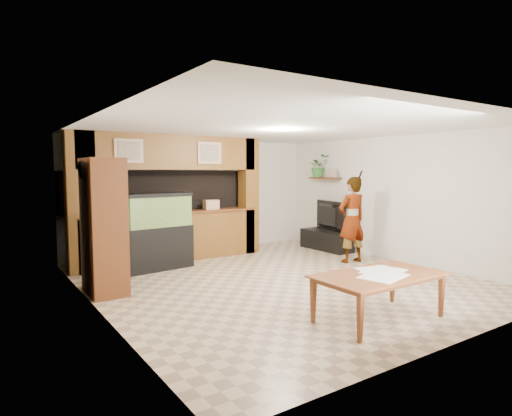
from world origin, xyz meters
TOP-DOWN VIEW (x-y plane):
  - floor at (0.00, 0.00)m, footprint 6.50×6.50m
  - ceiling at (0.00, 0.00)m, footprint 6.50×6.50m
  - wall_back at (0.00, 3.25)m, footprint 6.00×0.00m
  - wall_left at (-3.00, 0.00)m, footprint 0.00×6.50m
  - wall_right at (3.00, 0.00)m, footprint 0.00×6.50m
  - partition at (-0.95, 2.64)m, footprint 4.20×0.99m
  - wall_clock at (-2.97, 1.00)m, footprint 0.05×0.25m
  - wall_shelf at (2.85, 1.95)m, footprint 0.25×0.90m
  - pantry_cabinet at (-2.70, 0.85)m, footprint 0.52×0.85m
  - trash_can at (-2.66, 0.80)m, footprint 0.30×0.30m
  - aquarium at (-1.44, 1.95)m, footprint 1.31×0.49m
  - tv_stand at (2.65, 1.66)m, footprint 0.50×1.36m
  - television at (2.65, 1.66)m, footprint 0.39×1.23m
  - photo_frame at (2.85, 1.64)m, footprint 0.06×0.15m
  - potted_plant at (2.82, 2.17)m, footprint 0.55×0.49m
  - person at (2.10, 0.34)m, footprint 0.68×0.48m
  - microphone at (2.15, 0.18)m, footprint 0.04×0.10m
  - dining_table at (-0.14, -2.30)m, footprint 1.67×0.94m
  - newspaper_a at (-0.00, -2.22)m, footprint 0.68×0.58m
  - newspaper_b at (-0.21, -2.39)m, footprint 0.69×0.57m
  - newspaper_c at (0.01, -2.10)m, footprint 0.56×0.46m
  - counter_box at (-0.02, 2.45)m, footprint 0.33×0.23m

SIDE VIEW (x-z plane):
  - floor at x=0.00m, z-range 0.00..0.00m
  - tv_stand at x=2.65m, z-range 0.00..0.45m
  - trash_can at x=-2.66m, z-range 0.00..0.56m
  - dining_table at x=-0.14m, z-range 0.00..0.59m
  - newspaper_c at x=0.01m, z-range 0.59..0.60m
  - newspaper_a at x=0.00m, z-range 0.59..0.60m
  - newspaper_b at x=-0.21m, z-range 0.59..0.60m
  - aquarium at x=-1.44m, z-range -0.02..1.44m
  - television at x=2.65m, z-range 0.45..1.16m
  - person at x=2.10m, z-range 0.00..1.76m
  - pantry_cabinet at x=-2.70m, z-range 0.00..2.07m
  - counter_box at x=-0.02m, z-range 1.04..1.25m
  - wall_back at x=0.00m, z-range -1.70..4.30m
  - wall_left at x=-3.00m, z-range -1.95..4.55m
  - wall_right at x=3.00m, z-range -1.95..4.55m
  - partition at x=-0.95m, z-range 0.01..2.61m
  - wall_shelf at x=2.85m, z-range 1.68..1.72m
  - microphone at x=2.15m, z-range 1.72..1.88m
  - photo_frame at x=2.85m, z-range 1.72..1.91m
  - wall_clock at x=-2.97m, z-range 1.77..2.02m
  - potted_plant at x=2.82m, z-range 1.72..2.27m
  - ceiling at x=0.00m, z-range 2.60..2.60m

